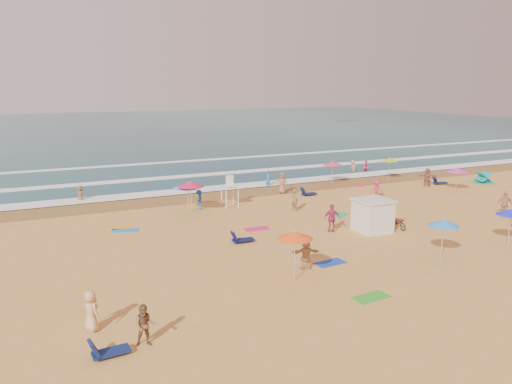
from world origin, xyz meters
name	(u,v)px	position (x,y,z in m)	size (l,w,h in m)	color
ground	(324,228)	(0.00, 0.00, 0.00)	(220.00, 220.00, 0.00)	gold
ocean	(112,129)	(0.00, 84.00, 0.00)	(220.00, 140.00, 0.18)	#0C4756
wet_sand	(247,192)	(0.00, 12.50, 0.01)	(220.00, 220.00, 0.00)	olive
surf_foam	(213,175)	(0.00, 21.32, 0.10)	(200.00, 18.70, 0.05)	white
cabana	(373,216)	(2.50, -1.86, 1.00)	(2.00, 2.00, 2.00)	silver
cabana_roof	(373,200)	(2.50, -1.86, 2.06)	(2.20, 2.20, 0.12)	silver
bicycle	(398,223)	(4.40, -2.16, 0.41)	(0.55, 1.57, 0.82)	black
lifeguard_stand	(230,194)	(-3.39, 8.22, 1.05)	(1.20, 1.20, 2.10)	white
beach_umbrellas	(292,194)	(-1.51, 1.73, 2.12)	(62.17, 22.75, 0.80)	#389EFF
loungers	(414,227)	(5.19, -2.79, 0.17)	(56.04, 20.09, 0.34)	#0E1849
towels	(285,242)	(-3.78, -1.54, 0.01)	(42.25, 25.74, 0.03)	#B33316
popup_tents	(507,196)	(17.28, -0.09, 0.60)	(13.31, 16.12, 1.20)	#F73766
beachgoers	(325,200)	(2.76, 4.11, 0.79)	(41.92, 28.17, 2.14)	#E03865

